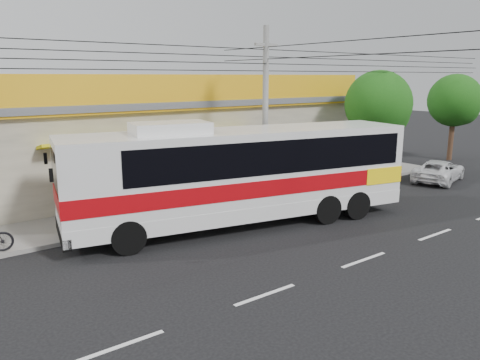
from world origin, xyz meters
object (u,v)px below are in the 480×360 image
(utility_pole, at_px, (266,59))
(tree_far, at_px, (456,102))
(white_car, at_px, (439,171))
(motorbike_red, at_px, (130,200))
(tree_near, at_px, (380,106))
(coach_bus, at_px, (247,169))

(utility_pole, height_order, tree_far, utility_pole)
(white_car, bearing_deg, tree_far, -81.08)
(motorbike_red, xyz_separation_m, tree_far, (23.05, -1.03, 3.32))
(tree_near, xyz_separation_m, tree_far, (9.17, 0.77, -0.11))
(tree_near, bearing_deg, tree_far, 4.79)
(coach_bus, bearing_deg, tree_near, 23.28)
(motorbike_red, xyz_separation_m, tree_near, (13.88, -1.80, 3.43))
(utility_pole, xyz_separation_m, tree_near, (8.61, 0.60, -2.28))
(motorbike_red, distance_m, tree_near, 14.41)
(motorbike_red, height_order, tree_far, tree_far)
(white_car, relative_size, tree_far, 0.73)
(motorbike_red, height_order, tree_near, tree_near)
(utility_pole, bearing_deg, tree_far, 4.41)
(coach_bus, xyz_separation_m, motorbike_red, (-3.06, 4.01, -1.57))
(tree_near, bearing_deg, motorbike_red, 172.60)
(white_car, height_order, tree_far, tree_far)
(tree_far, bearing_deg, utility_pole, -175.59)
(coach_bus, xyz_separation_m, white_car, (13.02, -0.24, -1.59))
(coach_bus, relative_size, tree_far, 2.33)
(motorbike_red, bearing_deg, tree_near, -84.59)
(white_car, bearing_deg, tree_near, 26.08)
(motorbike_red, distance_m, white_car, 16.63)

